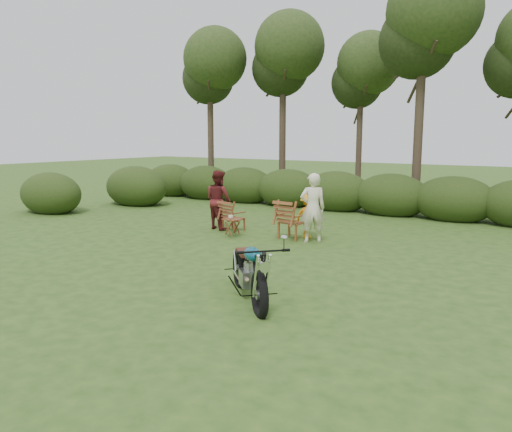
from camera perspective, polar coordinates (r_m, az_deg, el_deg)
The scene contains 10 objects.
ground at distance 9.48m, azimuth -2.53°, elevation -6.95°, with size 80.00×80.00×0.00m, color #264617.
tree_line at distance 17.81m, azimuth 18.00°, elevation 12.53°, with size 22.52×11.62×8.14m.
motorcycle at distance 8.26m, azimuth -0.84°, elevation -9.40°, with size 2.13×0.81×1.22m, color #0B7A9A, non-canonical shape.
lawn_chair_right at distance 12.94m, azimuth 4.17°, elevation -2.58°, with size 0.69×0.69×1.00m, color brown, non-canonical shape.
lawn_chair_left at distance 13.99m, azimuth -2.57°, elevation -1.67°, with size 0.58×0.58×0.85m, color brown, non-canonical shape.
side_table at distance 13.09m, azimuth -2.70°, elevation -1.36°, with size 0.47×0.39×0.48m, color #5F3217, non-canonical shape.
cup at distance 13.01m, azimuth -2.90°, elevation -0.12°, with size 0.13×0.13×0.10m, color beige.
adult_a at distance 12.53m, azimuth 6.42°, elevation -3.00°, with size 0.63×0.41×1.73m, color #F2E9C7.
adult_b at distance 14.28m, azimuth -4.26°, elevation -1.47°, with size 0.81×0.63×1.67m, color #5B1A1B.
child at distance 13.07m, azimuth 5.93°, elevation -2.49°, with size 0.74×0.42×1.14m, color orange.
Camera 1 is at (5.36, -7.36, 2.63)m, focal length 35.00 mm.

